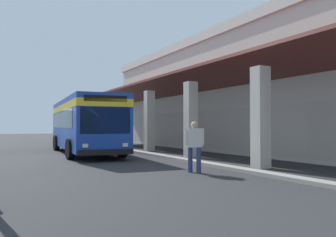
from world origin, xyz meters
name	(u,v)px	position (x,y,z in m)	size (l,w,h in m)	color
ground	(194,151)	(0.00, 8.00, 0.00)	(120.00, 120.00, 0.00)	#2D2D30
curb_strip	(147,153)	(0.81, 4.39, 0.06)	(37.12, 0.50, 0.12)	#9E998E
plaza_building	(275,94)	(0.81, 14.01, 3.82)	(31.23, 14.31, 7.64)	beige
transit_bus	(84,122)	(-1.76, 1.48, 1.85)	(11.37, 3.39, 3.34)	#193D9E
pedestrian	(194,144)	(8.51, 2.74, 0.99)	(0.45, 0.69, 1.75)	navy
potted_palm	(123,138)	(-7.52, 6.00, 0.61)	(1.73, 1.52, 2.77)	gray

